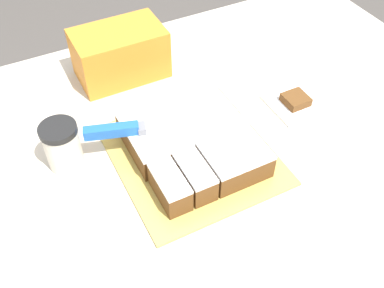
{
  "coord_description": "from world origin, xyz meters",
  "views": [
    {
      "loc": [
        -0.33,
        -0.52,
        1.65
      ],
      "look_at": [
        -0.04,
        0.05,
        0.99
      ],
      "focal_mm": 42.0,
      "sensor_mm": 36.0,
      "label": 1
    }
  ],
  "objects_px": {
    "cake": "(192,143)",
    "coffee_cup": "(63,146)",
    "cake_board": "(192,154)",
    "brownie": "(296,100)",
    "storage_box": "(120,54)",
    "knife": "(133,129)"
  },
  "relations": [
    {
      "from": "coffee_cup",
      "to": "cake_board",
      "type": "bearing_deg",
      "value": -22.1
    },
    {
      "from": "cake",
      "to": "coffee_cup",
      "type": "distance_m",
      "value": 0.26
    },
    {
      "from": "cake_board",
      "to": "brownie",
      "type": "height_order",
      "value": "brownie"
    },
    {
      "from": "cake_board",
      "to": "coffee_cup",
      "type": "relative_size",
      "value": 3.24
    },
    {
      "from": "brownie",
      "to": "storage_box",
      "type": "bearing_deg",
      "value": 137.09
    },
    {
      "from": "cake",
      "to": "storage_box",
      "type": "height_order",
      "value": "storage_box"
    },
    {
      "from": "coffee_cup",
      "to": "brownie",
      "type": "bearing_deg",
      "value": -6.91
    },
    {
      "from": "coffee_cup",
      "to": "brownie",
      "type": "height_order",
      "value": "coffee_cup"
    },
    {
      "from": "cake_board",
      "to": "coffee_cup",
      "type": "distance_m",
      "value": 0.26
    },
    {
      "from": "brownie",
      "to": "knife",
      "type": "bearing_deg",
      "value": 176.27
    },
    {
      "from": "cake_board",
      "to": "storage_box",
      "type": "relative_size",
      "value": 1.58
    },
    {
      "from": "cake",
      "to": "brownie",
      "type": "height_order",
      "value": "cake"
    },
    {
      "from": "knife",
      "to": "coffee_cup",
      "type": "distance_m",
      "value": 0.14
    },
    {
      "from": "knife",
      "to": "brownie",
      "type": "height_order",
      "value": "knife"
    },
    {
      "from": "cake_board",
      "to": "cake",
      "type": "height_order",
      "value": "cake"
    },
    {
      "from": "cake_board",
      "to": "coffee_cup",
      "type": "height_order",
      "value": "coffee_cup"
    },
    {
      "from": "knife",
      "to": "coffee_cup",
      "type": "height_order",
      "value": "coffee_cup"
    },
    {
      "from": "cake",
      "to": "coffee_cup",
      "type": "relative_size",
      "value": 2.48
    },
    {
      "from": "cake_board",
      "to": "coffee_cup",
      "type": "xyz_separation_m",
      "value": [
        -0.24,
        0.1,
        0.05
      ]
    },
    {
      "from": "knife",
      "to": "cake",
      "type": "bearing_deg",
      "value": -11.13
    },
    {
      "from": "cake_board",
      "to": "cake",
      "type": "xyz_separation_m",
      "value": [
        0.0,
        0.0,
        0.03
      ]
    },
    {
      "from": "cake_board",
      "to": "knife",
      "type": "distance_m",
      "value": 0.14
    }
  ]
}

